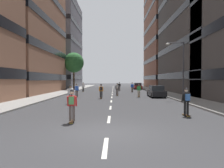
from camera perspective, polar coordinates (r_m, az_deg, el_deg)
ground_plane at (r=38.43m, az=0.13°, el=-2.20°), size 175.40×175.40×0.00m
sidewalk_left at (r=43.01m, az=-11.39°, el=-1.77°), size 3.16×80.39×0.14m
sidewalk_right at (r=42.89m, az=11.76°, el=-1.78°), size 3.16×80.39×0.14m
lane_markings at (r=39.69m, az=0.14°, el=-2.09°), size 0.16×67.20×0.01m
building_left_far at (r=63.44m, az=-15.43°, el=10.26°), size 13.56×18.59×24.44m
building_right_mid at (r=41.31m, az=25.68°, el=18.53°), size 13.56×23.62×29.16m
building_right_far at (r=64.13m, az=16.07°, el=14.18°), size 13.56×20.86×33.28m
parked_car_near at (r=50.18m, az=6.90°, el=-0.61°), size 1.82×4.40×1.52m
parked_car_mid at (r=28.25m, az=11.88°, el=-2.05°), size 1.82×4.40×1.52m
street_tree_near at (r=47.54m, az=-10.28°, el=5.70°), size 4.41×4.41×8.11m
streetlamp_right at (r=25.68m, az=17.94°, el=5.27°), size 2.13×0.30×6.50m
skater_0 at (r=38.46m, az=5.48°, el=-0.74°), size 0.56×0.92×1.78m
skater_1 at (r=30.30m, az=1.43°, el=-1.20°), size 0.54×0.91×1.78m
skater_2 at (r=25.49m, az=-2.96°, el=-1.66°), size 0.54×0.91×1.78m
skater_3 at (r=20.22m, az=-11.15°, el=-2.52°), size 0.56×0.92×1.78m
skater_4 at (r=39.69m, az=-7.80°, el=-0.68°), size 0.56×0.92×1.78m
skater_5 at (r=27.80m, az=7.27°, el=-1.49°), size 0.55×0.92×1.78m
skater_6 at (r=11.43m, az=-10.80°, el=-5.24°), size 0.54×0.91×1.78m
skater_7 at (r=43.18m, az=2.00°, el=-0.52°), size 0.56×0.92×1.78m
skater_8 at (r=13.99m, az=19.48°, el=-4.11°), size 0.55×0.92×1.78m
skater_9 at (r=27.47m, az=-9.52°, el=-1.53°), size 0.56×0.92×1.78m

